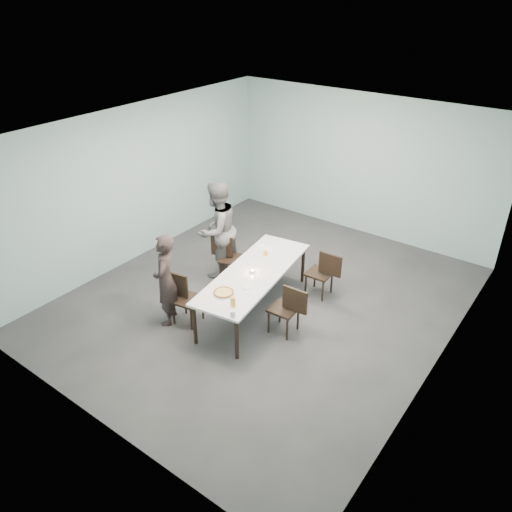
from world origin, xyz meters
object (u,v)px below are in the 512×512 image
Objects in this scene: chair_near_left at (183,295)px; table at (254,275)px; chair_far_left at (228,255)px; pizza at (224,293)px; chair_near_right at (288,307)px; beer_glass at (233,301)px; diner_far at (217,230)px; water_tumbler at (233,313)px; amber_tumbler at (265,253)px; diner_near at (166,280)px; tealight at (252,272)px; side_plate at (247,286)px; chair_far_right at (324,271)px.

table is at bearing 41.62° from chair_near_left.
pizza is (1.01, -1.32, 0.27)m from chair_far_left.
beer_glass is at bearing 55.15° from chair_near_right.
diner_far is at bearing -22.53° from chair_near_right.
pizza is at bearing 34.39° from chair_near_right.
chair_far_left is 2.26m from water_tumbler.
chair_far_left is 1.00× the size of chair_near_right.
diner_far reaches higher than pizza.
diner_near is at bearing -115.30° from amber_tumbler.
beer_glass is 1.60m from amber_tumbler.
tealight is (-0.01, 0.75, 0.00)m from pizza.
side_plate is 1.05m from amber_tumbler.
table is 1.72× the size of diner_near.
chair_near_left is 1.00× the size of chair_far_right.
chair_far_right is 15.54× the size of tealight.
diner_near is 1.40m from tealight.
beer_glass is 0.98m from tealight.
beer_glass is (0.31, -0.17, 0.06)m from pizza.
tealight is at bearing -13.29° from chair_near_right.
chair_far_left is at bearing 150.24° from tealight.
beer_glass is at bearing -70.35° from tealight.
chair_far_right is at bearing 44.26° from chair_near_left.
water_tumbler reaches higher than tealight.
diner_near is 1.68m from diner_far.
chair_far_right is 4.83× the size of side_plate.
diner_near reaches higher than table.
chair_near_left and chair_far_right have the same top height.
chair_near_right reaches higher than tealight.
water_tumbler is at bearing -37.89° from pizza.
beer_glass is at bearing -11.27° from chair_near_left.
chair_near_right is 0.47× the size of diner_far.
chair_near_right is at bearing 84.95° from diner_near.
amber_tumbler reaches higher than side_plate.
tealight reaches higher than side_plate.
side_plate is at bearing 88.23° from diner_near.
diner_near is 4.63× the size of pizza.
chair_far_left is at bearing 90.27° from chair_near_left.
chair_near_right is (1.56, 0.73, 0.00)m from chair_near_left.
pizza is (0.96, 0.29, -0.02)m from diner_near.
beer_glass reaches higher than amber_tumbler.
water_tumbler is (1.23, -0.23, 0.29)m from chair_near_left.
table is 0.60m from amber_tumbler.
chair_near_right is 1.06m from water_tumbler.
beer_glass reaches higher than chair_near_right.
pizza is 3.78× the size of water_tumbler.
chair_far_left is at bearing -177.62° from amber_tumbler.
chair_far_left is 5.80× the size of beer_glass.
chair_far_right is (0.72, 1.08, -0.19)m from table.
chair_far_right is at bearing -1.98° from chair_far_left.
chair_far_left is 1.80m from chair_far_right.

